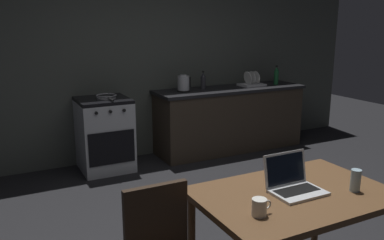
{
  "coord_description": "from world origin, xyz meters",
  "views": [
    {
      "loc": [
        -1.74,
        -2.47,
        1.76
      ],
      "look_at": [
        -0.04,
        0.83,
        0.86
      ],
      "focal_mm": 37.61,
      "sensor_mm": 36.0,
      "label": 1
    }
  ],
  "objects_px": {
    "electric_kettle": "(184,84)",
    "frying_pan": "(106,96)",
    "laptop": "(294,184)",
    "bottle_b": "(203,81)",
    "dish_rack": "(252,83)",
    "stove_oven": "(105,134)",
    "coffee_mug": "(260,207)",
    "dining_table": "(294,204)",
    "bottle": "(276,76)",
    "drinking_glass": "(356,180)"
  },
  "relations": [
    {
      "from": "bottle",
      "to": "laptop",
      "type": "bearing_deg",
      "value": -126.77
    },
    {
      "from": "bottle",
      "to": "dining_table",
      "type": "bearing_deg",
      "value": -126.64
    },
    {
      "from": "laptop",
      "to": "coffee_mug",
      "type": "relative_size",
      "value": 2.64
    },
    {
      "from": "laptop",
      "to": "bottle",
      "type": "distance_m",
      "value": 3.55
    },
    {
      "from": "electric_kettle",
      "to": "frying_pan",
      "type": "distance_m",
      "value": 1.04
    },
    {
      "from": "drinking_glass",
      "to": "electric_kettle",
      "type": "bearing_deg",
      "value": 84.31
    },
    {
      "from": "dish_rack",
      "to": "bottle_b",
      "type": "relative_size",
      "value": 1.4
    },
    {
      "from": "stove_oven",
      "to": "coffee_mug",
      "type": "height_order",
      "value": "stove_oven"
    },
    {
      "from": "frying_pan",
      "to": "dish_rack",
      "type": "height_order",
      "value": "dish_rack"
    },
    {
      "from": "dining_table",
      "to": "electric_kettle",
      "type": "bearing_deg",
      "value": 77.4
    },
    {
      "from": "stove_oven",
      "to": "coffee_mug",
      "type": "relative_size",
      "value": 7.3
    },
    {
      "from": "frying_pan",
      "to": "bottle_b",
      "type": "bearing_deg",
      "value": 4.56
    },
    {
      "from": "stove_oven",
      "to": "bottle_b",
      "type": "distance_m",
      "value": 1.51
    },
    {
      "from": "dining_table",
      "to": "coffee_mug",
      "type": "height_order",
      "value": "coffee_mug"
    },
    {
      "from": "bottle_b",
      "to": "frying_pan",
      "type": "bearing_deg",
      "value": -175.44
    },
    {
      "from": "bottle",
      "to": "drinking_glass",
      "type": "height_order",
      "value": "bottle"
    },
    {
      "from": "dish_rack",
      "to": "bottle_b",
      "type": "distance_m",
      "value": 0.75
    },
    {
      "from": "dish_rack",
      "to": "stove_oven",
      "type": "bearing_deg",
      "value": -179.93
    },
    {
      "from": "laptop",
      "to": "bottle",
      "type": "height_order",
      "value": "bottle"
    },
    {
      "from": "dish_rack",
      "to": "frying_pan",
      "type": "bearing_deg",
      "value": -179.21
    },
    {
      "from": "dining_table",
      "to": "bottle_b",
      "type": "relative_size",
      "value": 4.96
    },
    {
      "from": "laptop",
      "to": "bottle",
      "type": "xyz_separation_m",
      "value": [
        2.12,
        2.84,
        0.23
      ]
    },
    {
      "from": "dish_rack",
      "to": "electric_kettle",
      "type": "bearing_deg",
      "value": -180.0
    },
    {
      "from": "electric_kettle",
      "to": "frying_pan",
      "type": "xyz_separation_m",
      "value": [
        -1.03,
        -0.03,
        -0.08
      ]
    },
    {
      "from": "stove_oven",
      "to": "dish_rack",
      "type": "xyz_separation_m",
      "value": [
        2.15,
        0.0,
        0.49
      ]
    },
    {
      "from": "drinking_glass",
      "to": "bottle_b",
      "type": "distance_m",
      "value": 3.21
    },
    {
      "from": "electric_kettle",
      "to": "frying_pan",
      "type": "bearing_deg",
      "value": -178.39
    },
    {
      "from": "bottle",
      "to": "coffee_mug",
      "type": "distance_m",
      "value": 3.92
    },
    {
      "from": "stove_oven",
      "to": "dish_rack",
      "type": "height_order",
      "value": "dish_rack"
    },
    {
      "from": "electric_kettle",
      "to": "bottle",
      "type": "distance_m",
      "value": 1.48
    },
    {
      "from": "laptop",
      "to": "bottle_b",
      "type": "distance_m",
      "value": 3.13
    },
    {
      "from": "bottle",
      "to": "frying_pan",
      "type": "bearing_deg",
      "value": 179.52
    },
    {
      "from": "drinking_glass",
      "to": "bottle_b",
      "type": "xyz_separation_m",
      "value": [
        0.64,
        3.14,
        0.19
      ]
    },
    {
      "from": "laptop",
      "to": "stove_oven",
      "type": "bearing_deg",
      "value": 91.46
    },
    {
      "from": "coffee_mug",
      "to": "dish_rack",
      "type": "height_order",
      "value": "dish_rack"
    },
    {
      "from": "electric_kettle",
      "to": "coffee_mug",
      "type": "relative_size",
      "value": 1.82
    },
    {
      "from": "frying_pan",
      "to": "stove_oven",
      "type": "bearing_deg",
      "value": 145.77
    },
    {
      "from": "dining_table",
      "to": "drinking_glass",
      "type": "height_order",
      "value": "drinking_glass"
    },
    {
      "from": "frying_pan",
      "to": "bottle_b",
      "type": "xyz_separation_m",
      "value": [
        1.37,
        0.11,
        0.09
      ]
    },
    {
      "from": "laptop",
      "to": "dish_rack",
      "type": "relative_size",
      "value": 0.94
    },
    {
      "from": "dish_rack",
      "to": "dining_table",
      "type": "bearing_deg",
      "value": -120.75
    },
    {
      "from": "bottle",
      "to": "bottle_b",
      "type": "xyz_separation_m",
      "value": [
        -1.14,
        0.13,
        -0.02
      ]
    },
    {
      "from": "bottle",
      "to": "drinking_glass",
      "type": "distance_m",
      "value": 3.5
    },
    {
      "from": "laptop",
      "to": "coffee_mug",
      "type": "xyz_separation_m",
      "value": [
        -0.38,
        -0.17,
        0.0
      ]
    },
    {
      "from": "dining_table",
      "to": "drinking_glass",
      "type": "distance_m",
      "value": 0.4
    },
    {
      "from": "frying_pan",
      "to": "bottle_b",
      "type": "relative_size",
      "value": 1.71
    },
    {
      "from": "electric_kettle",
      "to": "drinking_glass",
      "type": "height_order",
      "value": "electric_kettle"
    },
    {
      "from": "stove_oven",
      "to": "drinking_glass",
      "type": "height_order",
      "value": "stove_oven"
    },
    {
      "from": "coffee_mug",
      "to": "bottle_b",
      "type": "distance_m",
      "value": 3.42
    },
    {
      "from": "coffee_mug",
      "to": "drinking_glass",
      "type": "relative_size",
      "value": 0.86
    }
  ]
}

